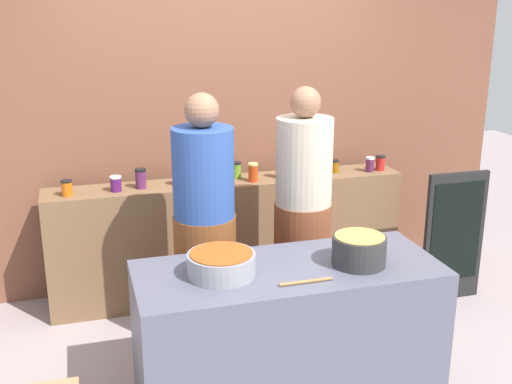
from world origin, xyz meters
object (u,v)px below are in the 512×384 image
cooking_pot_center (359,250)px  preserve_jar_2 (141,178)px  wooden_spoon (306,282)px  preserve_jar_9 (299,169)px  cook_in_cap (303,227)px  preserve_jar_1 (116,184)px  preserve_jar_4 (204,174)px  preserve_jar_12 (380,163)px  preserve_jar_7 (253,172)px  preserve_jar_6 (236,170)px  chalkboard_sign (454,236)px  preserve_jar_8 (281,169)px  preserve_jar_11 (370,164)px  cooking_pot_left (221,264)px  preserve_jar_10 (334,166)px  preserve_jar_5 (221,174)px  cook_with_tongs (205,239)px  preserve_jar_3 (182,176)px  preserve_jar_0 (67,188)px

cooking_pot_center → preserve_jar_2: bearing=125.5°
wooden_spoon → preserve_jar_9: bearing=71.5°
cook_in_cap → preserve_jar_1: bearing=150.1°
preserve_jar_4 → preserve_jar_12: bearing=-1.0°
preserve_jar_4 → cooking_pot_center: size_ratio=0.47×
preserve_jar_2 → preserve_jar_7: preserve_jar_2 is taller
preserve_jar_12 → preserve_jar_7: bearing=-178.4°
preserve_jar_1 → preserve_jar_9: bearing=-0.7°
preserve_jar_6 → wooden_spoon: (-0.06, -1.67, -0.17)m
preserve_jar_2 → chalkboard_sign: bearing=-13.9°
preserve_jar_8 → preserve_jar_11: 0.73m
preserve_jar_8 → cooking_pot_left: bearing=-119.9°
preserve_jar_10 → preserve_jar_5: bearing=-176.7°
preserve_jar_2 → cooking_pot_center: (1.04, -1.45, -0.10)m
cooking_pot_center → preserve_jar_4: bearing=111.5°
cooking_pot_center → wooden_spoon: size_ratio=1.04×
cooking_pot_center → cook_with_tongs: cook_with_tongs is taller
preserve_jar_6 → preserve_jar_12: bearing=-4.6°
preserve_jar_3 → preserve_jar_10: size_ratio=1.40×
preserve_jar_5 → preserve_jar_7: preserve_jar_7 is taller
preserve_jar_5 → preserve_jar_10: preserve_jar_5 is taller
preserve_jar_4 → cook_with_tongs: cook_with_tongs is taller
preserve_jar_5 → preserve_jar_12: (1.30, 0.01, -0.01)m
preserve_jar_0 → preserve_jar_12: size_ratio=0.96×
preserve_jar_5 → cook_with_tongs: 0.77m
preserve_jar_12 → preserve_jar_5: bearing=-179.4°
preserve_jar_4 → chalkboard_sign: (1.79, -0.56, -0.48)m
preserve_jar_9 → cook_with_tongs: 1.13m
preserve_jar_7 → preserve_jar_12: preserve_jar_7 is taller
preserve_jar_0 → preserve_jar_7: bearing=-0.4°
cooking_pot_center → cook_in_cap: bearing=94.0°
preserve_jar_1 → preserve_jar_0: bearing=-176.7°
preserve_jar_0 → preserve_jar_11: size_ratio=0.97×
preserve_jar_7 → cooking_pot_left: bearing=-112.6°
cooking_pot_center → preserve_jar_11: bearing=62.1°
preserve_jar_5 → preserve_jar_12: 1.30m
preserve_jar_10 → preserve_jar_6: bearing=176.2°
preserve_jar_3 → preserve_jar_11: preserve_jar_3 is taller
preserve_jar_9 → cook_in_cap: cook_in_cap is taller
preserve_jar_10 → preserve_jar_8: bearing=-175.2°
preserve_jar_1 → preserve_jar_6: 0.91m
preserve_jar_2 → preserve_jar_5: (0.58, -0.04, -0.00)m
preserve_jar_12 → wooden_spoon: bearing=-127.6°
preserve_jar_11 → cooking_pot_left: bearing=-138.5°
wooden_spoon → cook_in_cap: size_ratio=0.17×
preserve_jar_0 → cook_with_tongs: size_ratio=0.07×
preserve_jar_6 → cook_with_tongs: (-0.41, -0.79, -0.22)m
preserve_jar_8 → cook_with_tongs: size_ratio=0.08×
preserve_jar_12 → chalkboard_sign: bearing=-54.7°
preserve_jar_2 → preserve_jar_9: 1.19m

